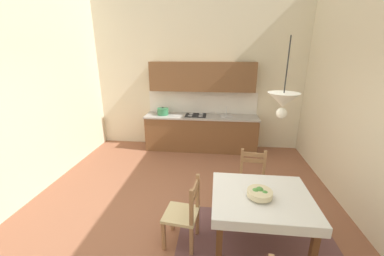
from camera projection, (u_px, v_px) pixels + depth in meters
ground_plane at (179, 225)px, 3.50m from camera, size 5.82×6.86×0.10m
wall_back at (198, 70)px, 5.89m from camera, size 5.82×0.12×3.97m
area_rug at (258, 250)px, 2.99m from camera, size 2.10×1.60×0.01m
kitchen_cabinetry at (201, 117)px, 5.91m from camera, size 2.82×0.63×2.20m
dining_table at (261, 204)px, 2.90m from camera, size 1.21×1.03×0.75m
dining_chair_tv_side at (184, 214)px, 3.00m from camera, size 0.47×0.47×0.93m
dining_chair_kitchen_side at (252, 181)px, 3.77m from camera, size 0.45×0.45×0.93m
fruit_bowl at (260, 193)px, 2.79m from camera, size 0.30×0.30×0.12m
pendant_lamp at (283, 101)px, 2.36m from camera, size 0.32×0.32×0.80m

